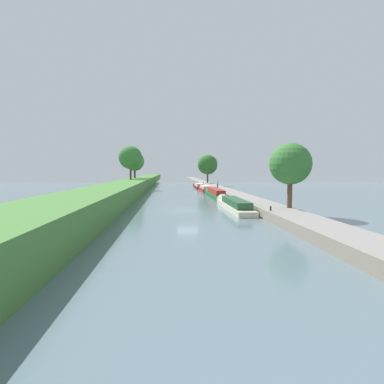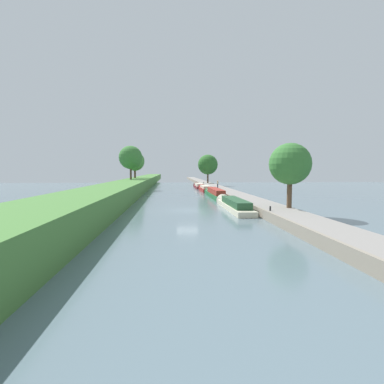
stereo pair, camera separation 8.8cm
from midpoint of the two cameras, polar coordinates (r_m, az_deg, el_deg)
ground_plane at (r=35.84m, az=-0.82°, el=-3.50°), size 160.00×160.00×0.00m
left_grassy_bank at (r=36.63m, az=-17.46°, el=-1.52°), size 6.41×260.00×2.55m
right_towpath at (r=37.40m, az=13.17°, el=-2.61°), size 3.50×260.00×0.88m
stone_quay at (r=36.89m, az=10.39°, el=-2.62°), size 0.25×260.00×0.93m
narrowboat_cream at (r=37.56m, az=7.83°, el=-2.34°), size 2.05×14.64×2.04m
narrowboat_green at (r=53.23m, az=4.38°, el=-0.27°), size 1.83×16.87×2.10m
narrowboat_red at (r=69.05m, az=2.48°, el=0.66°), size 2.00×11.81×1.90m
narrowboat_maroon at (r=81.52m, az=1.31°, el=1.18°), size 2.12×13.51×2.01m
tree_rightbank_near at (r=32.59m, az=18.23°, el=5.06°), size 4.29×4.29×6.71m
tree_rightbank_midnear at (r=90.78m, az=3.06°, el=5.22°), size 6.00×6.00×8.56m
tree_leftbank_downstream at (r=74.09m, az=-11.57°, el=6.45°), size 5.61×5.61×8.09m
tree_leftbank_upstream at (r=86.14m, az=-10.80°, el=5.76°), size 5.44×5.44×7.44m
person_walking at (r=66.08m, az=4.94°, el=1.54°), size 0.34×0.34×1.66m
mooring_bollard_near at (r=29.89m, az=14.74°, el=-3.05°), size 0.16×0.16×0.45m
mooring_bollard_far at (r=87.28m, az=2.23°, el=1.78°), size 0.16×0.16×0.45m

